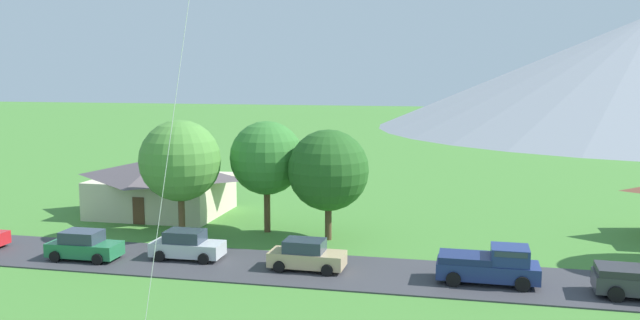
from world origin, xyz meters
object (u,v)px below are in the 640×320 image
object	(u,v)px
pickup_truck_navy_west_side	(490,265)
tree_left_of_center	(328,170)
house_left_center	(162,185)
tree_right_of_center	(180,161)
parked_car_tan_mid_east	(306,255)
tree_near_left	(267,158)
parked_car_green_mid_west	(84,246)
parked_car_silver_west_end	(187,245)

from	to	relation	value
pickup_truck_navy_west_side	tree_left_of_center	bearing A→B (deg)	144.57
pickup_truck_navy_west_side	house_left_center	bearing A→B (deg)	153.21
tree_left_of_center	tree_right_of_center	xyz separation A→B (m)	(-9.66, -1.52, 0.54)
parked_car_tan_mid_east	tree_right_of_center	bearing A→B (deg)	151.31
tree_left_of_center	pickup_truck_navy_west_side	distance (m)	12.89
tree_right_of_center	pickup_truck_navy_west_side	size ratio (longest dim) A/B	1.51
house_left_center	tree_near_left	world-z (taller)	tree_near_left
tree_near_left	pickup_truck_navy_west_side	distance (m)	17.34
house_left_center	parked_car_green_mid_west	size ratio (longest dim) A/B	2.43
tree_near_left	tree_right_of_center	bearing A→B (deg)	-152.22
tree_near_left	house_left_center	bearing A→B (deg)	157.93
house_left_center	tree_right_of_center	xyz separation A→B (m)	(4.62, -6.64, 2.89)
tree_left_of_center	parked_car_tan_mid_east	size ratio (longest dim) A/B	1.72
parked_car_green_mid_west	pickup_truck_navy_west_side	distance (m)	23.14
tree_right_of_center	parked_car_silver_west_end	xyz separation A→B (m)	(2.48, -4.83, -4.30)
house_left_center	tree_left_of_center	distance (m)	15.35
tree_right_of_center	pickup_truck_navy_west_side	world-z (taller)	tree_right_of_center
tree_left_of_center	parked_car_tan_mid_east	distance (m)	7.87
parked_car_green_mid_west	pickup_truck_navy_west_side	xyz separation A→B (m)	(23.13, 0.56, 0.19)
pickup_truck_navy_west_side	parked_car_green_mid_west	bearing A→B (deg)	-178.62
house_left_center	tree_near_left	distance (m)	10.89
parked_car_green_mid_west	parked_car_tan_mid_east	distance (m)	13.26
house_left_center	tree_left_of_center	xyz separation A→B (m)	(14.28, -5.12, 2.34)
pickup_truck_navy_west_side	tree_right_of_center	bearing A→B (deg)	164.01
parked_car_silver_west_end	parked_car_green_mid_west	distance (m)	6.03
house_left_center	tree_near_left	xyz separation A→B (m)	(9.73, -3.95, 2.86)
house_left_center	tree_left_of_center	world-z (taller)	tree_left_of_center
tree_right_of_center	pickup_truck_navy_west_side	distance (m)	20.96
house_left_center	parked_car_tan_mid_east	size ratio (longest dim) A/B	2.41
tree_right_of_center	parked_car_silver_west_end	distance (m)	6.93
parked_car_silver_west_end	pickup_truck_navy_west_side	size ratio (longest dim) A/B	0.81
tree_left_of_center	tree_right_of_center	distance (m)	9.79
parked_car_silver_west_end	tree_near_left	bearing A→B (deg)	70.72
tree_near_left	parked_car_green_mid_west	xyz separation A→B (m)	(-8.49, -8.91, -4.28)
tree_right_of_center	parked_car_silver_west_end	bearing A→B (deg)	-62.79
tree_near_left	parked_car_tan_mid_east	world-z (taller)	tree_near_left
tree_near_left	pickup_truck_navy_west_side	xyz separation A→B (m)	(14.64, -8.36, -4.09)
parked_car_green_mid_west	pickup_truck_navy_west_side	size ratio (longest dim) A/B	0.81
tree_near_left	tree_right_of_center	xyz separation A→B (m)	(-5.12, -2.69, 0.03)
tree_near_left	parked_car_green_mid_west	world-z (taller)	tree_near_left
parked_car_tan_mid_east	pickup_truck_navy_west_side	world-z (taller)	pickup_truck_navy_west_side
tree_near_left	tree_left_of_center	world-z (taller)	tree_near_left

